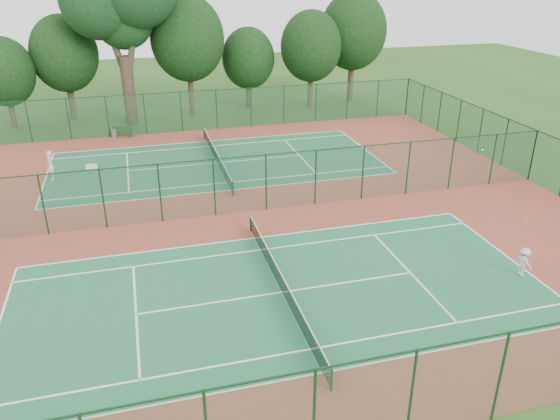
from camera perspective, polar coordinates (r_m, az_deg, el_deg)
The scene contains 19 objects.
ground at distance 32.58m, azimuth -4.06°, elevation -0.22°, with size 120.00×120.00×0.00m, color #295119.
red_pad at distance 32.58m, azimuth -4.06°, elevation -0.21°, with size 40.00×36.00×0.01m, color brown.
court_near at distance 24.88m, azimuth 0.18°, elevation -8.60°, with size 23.77×10.97×0.01m, color #216842.
court_far at distance 40.81m, azimuth -6.62°, elevation 4.92°, with size 23.77×10.97×0.01m, color #1E5F38.
fence_north at distance 48.86m, azimuth -8.46°, elevation 10.25°, with size 40.00×0.09×3.50m.
fence_south at distance 17.16m, azimuth 8.75°, elevation -19.55°, with size 40.00×0.09×3.50m.
fence_east at distance 40.50m, azimuth 24.90°, elevation 5.21°, with size 0.09×36.00×3.50m.
fence_divider at distance 31.88m, azimuth -4.15°, elevation 2.65°, with size 40.00×0.09×3.50m.
tennis_net_near at distance 24.59m, azimuth 0.18°, elevation -7.57°, with size 0.10×12.90×0.97m.
tennis_net_far at distance 40.63m, azimuth -6.66°, elevation 5.62°, with size 0.10×12.90×0.97m.
player_near at distance 28.21m, azimuth 24.09°, elevation -4.96°, with size 0.93×0.54×1.44m, color silver.
player_far at distance 40.19m, azimuth -22.87°, elevation 4.31°, with size 0.73×0.48×2.00m, color silver.
trash_bin at distance 48.53m, azimuth -16.95°, elevation 7.69°, with size 0.43×0.43×0.78m, color gray.
bench at distance 48.40m, azimuth -16.10°, elevation 7.91°, with size 1.70×0.76×1.02m.
kit_bag at distance 41.64m, azimuth -19.10°, elevation 4.32°, with size 0.82×0.31×0.31m, color silver.
stray_ball_a at distance 33.04m, azimuth 3.31°, elevation 0.25°, with size 0.07×0.07×0.07m, color #C1D431.
stray_ball_b at distance 32.83m, azimuth 0.78°, elevation 0.14°, with size 0.07×0.07×0.07m, color #D2E134.
stray_ball_c at distance 31.99m, azimuth -7.17°, elevation -0.76°, with size 0.07×0.07×0.07m, color #CDD631.
evergreen_row at distance 55.36m, azimuth -8.70°, elevation 10.04°, with size 39.00×5.00×12.00m, color black, non-canonical shape.
Camera 1 is at (-5.59, -29.06, 13.63)m, focal length 35.00 mm.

